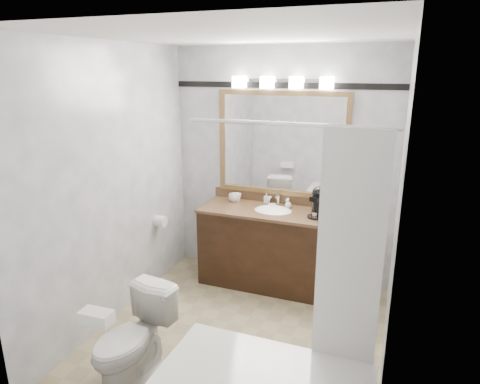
# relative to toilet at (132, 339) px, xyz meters

# --- Properties ---
(room) EXTENTS (2.42, 2.62, 2.52)m
(room) POSITION_rel_toilet_xyz_m (0.54, 0.78, 0.90)
(room) COLOR tan
(room) RESTS_ON ground
(vanity) EXTENTS (1.53, 0.58, 0.97)m
(vanity) POSITION_rel_toilet_xyz_m (0.54, 1.80, 0.09)
(vanity) COLOR black
(vanity) RESTS_ON ground
(mirror) EXTENTS (1.40, 0.04, 1.10)m
(mirror) POSITION_rel_toilet_xyz_m (0.54, 2.06, 1.15)
(mirror) COLOR olive
(mirror) RESTS_ON room
(vanity_light_bar) EXTENTS (1.02, 0.14, 0.12)m
(vanity_light_bar) POSITION_rel_toilet_xyz_m (0.54, 2.01, 1.79)
(vanity_light_bar) COLOR silver
(vanity_light_bar) RESTS_ON room
(accent_stripe) EXTENTS (2.40, 0.01, 0.06)m
(accent_stripe) POSITION_rel_toilet_xyz_m (0.54, 2.07, 1.75)
(accent_stripe) COLOR black
(accent_stripe) RESTS_ON room
(tp_roll) EXTENTS (0.11, 0.12, 0.12)m
(tp_roll) POSITION_rel_toilet_xyz_m (-0.60, 1.44, 0.35)
(tp_roll) COLOR white
(tp_roll) RESTS_ON room
(toilet) EXTENTS (0.49, 0.73, 0.69)m
(toilet) POSITION_rel_toilet_xyz_m (0.00, 0.00, 0.00)
(toilet) COLOR white
(toilet) RESTS_ON ground
(tissue_box) EXTENTS (0.21, 0.12, 0.09)m
(tissue_box) POSITION_rel_toilet_xyz_m (0.00, -0.34, 0.39)
(tissue_box) COLOR white
(tissue_box) RESTS_ON toilet
(coffee_maker) EXTENTS (0.16, 0.20, 0.31)m
(coffee_maker) POSITION_rel_toilet_xyz_m (1.01, 1.77, 0.66)
(coffee_maker) COLOR black
(coffee_maker) RESTS_ON vanity
(cup_left) EXTENTS (0.14, 0.14, 0.09)m
(cup_left) POSITION_rel_toilet_xyz_m (0.05, 1.93, 0.55)
(cup_left) COLOR white
(cup_left) RESTS_ON vanity
(cup_right) EXTENTS (0.13, 0.13, 0.09)m
(cup_right) POSITION_rel_toilet_xyz_m (0.08, 1.95, 0.55)
(cup_right) COLOR white
(cup_right) RESTS_ON vanity
(soap_bottle_a) EXTENTS (0.06, 0.06, 0.11)m
(soap_bottle_a) POSITION_rel_toilet_xyz_m (0.40, 2.01, 0.56)
(soap_bottle_a) COLOR white
(soap_bottle_a) RESTS_ON vanity
(soap_bottle_b) EXTENTS (0.09, 0.09, 0.09)m
(soap_bottle_b) POSITION_rel_toilet_xyz_m (0.67, 1.93, 0.55)
(soap_bottle_b) COLOR white
(soap_bottle_b) RESTS_ON vanity
(soap_bar) EXTENTS (0.09, 0.07, 0.03)m
(soap_bar) POSITION_rel_toilet_xyz_m (0.49, 1.91, 0.52)
(soap_bar) COLOR beige
(soap_bar) RESTS_ON vanity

